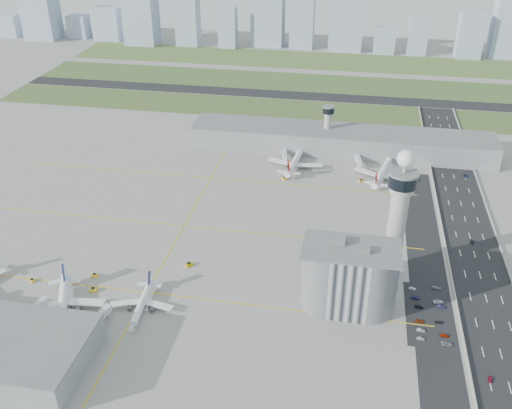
% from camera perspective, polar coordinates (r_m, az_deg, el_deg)
% --- Properties ---
extents(ground, '(1000.00, 1000.00, 0.00)m').
position_cam_1_polar(ground, '(286.28, -1.27, -6.02)').
color(ground, '#9D9A92').
extents(grass_strip_0, '(480.00, 50.00, 0.08)m').
position_cam_1_polar(grass_strip_0, '(487.23, 1.73, 9.57)').
color(grass_strip_0, '#3C5327').
rests_on(grass_strip_0, ground).
extents(grass_strip_1, '(480.00, 60.00, 0.08)m').
position_cam_1_polar(grass_strip_1, '(557.61, 2.94, 12.16)').
color(grass_strip_1, '#48652F').
rests_on(grass_strip_1, ground).
extents(grass_strip_2, '(480.00, 70.00, 0.08)m').
position_cam_1_polar(grass_strip_2, '(633.86, 3.95, 14.28)').
color(grass_strip_2, '#456530').
rests_on(grass_strip_2, ground).
extents(runway, '(480.00, 22.00, 0.10)m').
position_cam_1_polar(runway, '(521.78, 2.36, 10.94)').
color(runway, black).
rests_on(runway, ground).
extents(highway, '(28.00, 500.00, 0.10)m').
position_cam_1_polar(highway, '(290.04, 21.84, -7.97)').
color(highway, black).
rests_on(highway, ground).
extents(barrier_left, '(0.60, 500.00, 1.20)m').
position_cam_1_polar(barrier_left, '(286.81, 19.11, -7.71)').
color(barrier_left, '#9E9E99').
rests_on(barrier_left, ground).
extents(landside_road, '(18.00, 260.00, 0.08)m').
position_cam_1_polar(landside_road, '(277.39, 17.07, -8.89)').
color(landside_road, black).
rests_on(landside_road, ground).
extents(parking_lot, '(20.00, 44.00, 0.10)m').
position_cam_1_polar(parking_lot, '(267.76, 16.85, -10.43)').
color(parking_lot, black).
rests_on(parking_lot, ground).
extents(taxiway_line_h_0, '(260.00, 0.60, 0.01)m').
position_cam_1_polar(taxiway_line_h_0, '(273.18, -10.89, -8.64)').
color(taxiway_line_h_0, yellow).
rests_on(taxiway_line_h_0, ground).
extents(taxiway_line_h_1, '(260.00, 0.60, 0.01)m').
position_cam_1_polar(taxiway_line_h_1, '(319.31, -7.25, -2.14)').
color(taxiway_line_h_1, yellow).
rests_on(taxiway_line_h_1, ground).
extents(taxiway_line_h_2, '(260.00, 0.60, 0.01)m').
position_cam_1_polar(taxiway_line_h_2, '(369.45, -4.58, 2.67)').
color(taxiway_line_h_2, yellow).
rests_on(taxiway_line_h_2, ground).
extents(taxiway_line_v, '(0.60, 260.00, 0.01)m').
position_cam_1_polar(taxiway_line_v, '(319.31, -7.25, -2.14)').
color(taxiway_line_v, yellow).
rests_on(taxiway_line_v, ground).
extents(control_tower, '(14.00, 14.00, 64.50)m').
position_cam_1_polar(control_tower, '(271.08, 14.09, -0.44)').
color(control_tower, '#ADAAA5').
rests_on(control_tower, ground).
extents(secondary_tower, '(8.60, 8.60, 31.90)m').
position_cam_1_polar(secondary_tower, '(406.07, 7.17, 8.00)').
color(secondary_tower, '#ADAAA5').
rests_on(secondary_tower, ground).
extents(admin_building, '(42.00, 24.00, 33.50)m').
position_cam_1_polar(admin_building, '(255.47, 9.29, -7.20)').
color(admin_building, '#B2B2B7').
rests_on(admin_building, ground).
extents(terminal_pier, '(210.00, 32.00, 15.80)m').
position_cam_1_polar(terminal_pier, '(408.01, 8.46, 6.35)').
color(terminal_pier, gray).
rests_on(terminal_pier, ground).
extents(airplane_near_b, '(51.28, 54.72, 12.22)m').
position_cam_1_polar(airplane_near_b, '(267.52, -18.88, -9.19)').
color(airplane_near_b, white).
rests_on(airplane_near_b, ground).
extents(airplane_near_c, '(31.87, 36.56, 9.58)m').
position_cam_1_polar(airplane_near_c, '(260.93, -11.45, -9.47)').
color(airplane_near_c, white).
rests_on(airplane_near_c, ground).
extents(airplane_far_a, '(42.42, 48.31, 12.44)m').
position_cam_1_polar(airplane_far_a, '(382.25, 3.94, 4.69)').
color(airplane_far_a, white).
rests_on(airplane_far_a, ground).
extents(airplane_far_b, '(46.07, 50.90, 12.18)m').
position_cam_1_polar(airplane_far_b, '(375.23, 12.56, 3.50)').
color(airplane_far_b, white).
rests_on(airplane_far_b, ground).
extents(jet_bridge_near_1, '(5.39, 14.31, 5.70)m').
position_cam_1_polar(jet_bridge_near_1, '(267.96, -22.06, -10.72)').
color(jet_bridge_near_1, silver).
rests_on(jet_bridge_near_1, ground).
extents(jet_bridge_near_2, '(5.39, 14.31, 5.70)m').
position_cam_1_polar(jet_bridge_near_2, '(254.65, -16.17, -11.89)').
color(jet_bridge_near_2, silver).
rests_on(jet_bridge_near_2, ground).
extents(jet_bridge_far_0, '(5.39, 14.31, 5.70)m').
position_cam_1_polar(jet_bridge_far_0, '(397.98, 2.81, 5.24)').
color(jet_bridge_far_0, silver).
rests_on(jet_bridge_far_0, ground).
extents(jet_bridge_far_1, '(5.39, 14.31, 5.70)m').
position_cam_1_polar(jet_bridge_far_1, '(395.33, 10.02, 4.63)').
color(jet_bridge_far_1, silver).
rests_on(jet_bridge_far_1, ground).
extents(tug_0, '(3.29, 2.90, 1.59)m').
position_cam_1_polar(tug_0, '(294.72, -21.49, -7.06)').
color(tug_0, gold).
rests_on(tug_0, ground).
extents(tug_1, '(3.36, 2.60, 1.76)m').
position_cam_1_polar(tug_1, '(288.41, -15.85, -6.81)').
color(tug_1, gold).
rests_on(tug_1, ground).
extents(tug_2, '(3.96, 3.20, 2.01)m').
position_cam_1_polar(tug_2, '(279.18, -16.00, -8.17)').
color(tug_2, gold).
rests_on(tug_2, ground).
extents(tug_3, '(3.92, 4.11, 1.97)m').
position_cam_1_polar(tug_3, '(286.66, -6.75, -5.96)').
color(tug_3, '#CDA100').
rests_on(tug_3, ground).
extents(tug_4, '(3.50, 3.38, 1.68)m').
position_cam_1_polar(tug_4, '(366.41, 2.81, 2.64)').
color(tug_4, orange).
rests_on(tug_4, ground).
extents(tug_5, '(3.61, 3.59, 1.75)m').
position_cam_1_polar(tug_5, '(369.50, 10.44, 2.40)').
color(tug_5, orange).
rests_on(tug_5, ground).
extents(car_lot_0, '(3.44, 1.70, 1.13)m').
position_cam_1_polar(car_lot_0, '(253.79, 16.15, -12.75)').
color(car_lot_0, silver).
rests_on(car_lot_0, ground).
extents(car_lot_1, '(3.48, 1.44, 1.12)m').
position_cam_1_polar(car_lot_1, '(257.75, 16.17, -11.98)').
color(car_lot_1, '#A1A6AE').
rests_on(car_lot_1, ground).
extents(car_lot_2, '(4.01, 2.04, 1.09)m').
position_cam_1_polar(car_lot_2, '(262.13, 16.00, -11.14)').
color(car_lot_2, '#913412').
rests_on(car_lot_2, ground).
extents(car_lot_3, '(4.08, 1.98, 1.14)m').
position_cam_1_polar(car_lot_3, '(269.77, 15.99, -9.79)').
color(car_lot_3, black).
rests_on(car_lot_3, ground).
extents(car_lot_4, '(3.92, 1.73, 1.31)m').
position_cam_1_polar(car_lot_4, '(274.26, 15.63, -8.97)').
color(car_lot_4, navy).
rests_on(car_lot_4, ground).
extents(car_lot_5, '(3.47, 1.57, 1.11)m').
position_cam_1_polar(car_lot_5, '(279.64, 15.37, -8.11)').
color(car_lot_5, silver).
rests_on(car_lot_5, ground).
extents(car_lot_6, '(4.71, 2.38, 1.28)m').
position_cam_1_polar(car_lot_6, '(254.28, 18.55, -13.09)').
color(car_lot_6, gray).
rests_on(car_lot_6, ground).
extents(car_lot_7, '(3.85, 1.62, 1.11)m').
position_cam_1_polar(car_lot_7, '(258.10, 18.31, -12.32)').
color(car_lot_7, '#921C05').
rests_on(car_lot_7, ground).
extents(car_lot_8, '(3.37, 1.37, 1.14)m').
position_cam_1_polar(car_lot_8, '(264.00, 17.81, -11.13)').
color(car_lot_8, black).
rests_on(car_lot_8, ground).
extents(car_lot_9, '(3.76, 1.39, 1.23)m').
position_cam_1_polar(car_lot_9, '(272.54, 18.01, -9.69)').
color(car_lot_9, navy).
rests_on(car_lot_9, ground).
extents(car_lot_10, '(4.94, 2.91, 1.29)m').
position_cam_1_polar(car_lot_10, '(274.98, 17.77, -9.24)').
color(car_lot_10, silver).
rests_on(car_lot_10, ground).
extents(car_lot_11, '(4.67, 2.30, 1.31)m').
position_cam_1_polar(car_lot_11, '(283.10, 17.61, -7.95)').
color(car_lot_11, gray).
rests_on(car_lot_11, ground).
extents(car_hw_0, '(1.48, 3.31, 1.10)m').
position_cam_1_polar(car_hw_0, '(245.33, 22.36, -15.87)').
color(car_hw_0, maroon).
rests_on(car_hw_0, ground).
extents(car_hw_1, '(1.25, 3.55, 1.17)m').
position_cam_1_polar(car_hw_1, '(323.14, 20.78, -3.51)').
color(car_hw_1, black).
rests_on(car_hw_1, ground).
extents(car_hw_2, '(1.89, 4.01, 1.11)m').
position_cam_1_polar(car_hw_2, '(393.76, 20.21, 2.70)').
color(car_hw_2, navy).
rests_on(car_hw_2, ground).
extents(car_hw_4, '(1.44, 3.43, 1.16)m').
position_cam_1_polar(car_hw_4, '(444.68, 17.52, 6.24)').
color(car_hw_4, slate).
rests_on(car_hw_4, ground).
extents(skyline_bldg_0, '(24.05, 19.24, 26.50)m').
position_cam_1_polar(skyline_bldg_0, '(791.60, -23.41, 16.12)').
color(skyline_bldg_0, '#9EADC1').
rests_on(skyline_bldg_0, ground).
extents(skyline_bldg_1, '(37.63, 30.10, 65.60)m').
position_cam_1_polar(skyline_bldg_1, '(760.43, -20.78, 17.66)').
color(skyline_bldg_1, '#9EADC1').
rests_on(skyline_bldg_1, ground).
extents(skyline_bldg_2, '(22.81, 18.25, 26.79)m').
position_cam_1_polar(skyline_bldg_2, '(755.95, -17.31, 16.63)').
color(skyline_bldg_2, '#9EADC1').
rests_on(skyline_bldg_2, ground).
extents(skyline_bldg_3, '(32.30, 25.84, 36.93)m').
position_cam_1_polar(skyline_bldg_3, '(739.43, -14.53, 17.14)').
color(skyline_bldg_3, '#9EADC1').
rests_on(skyline_bldg_3, ground).
extents(skyline_bldg_4, '(35.81, 28.65, 60.36)m').
position_cam_1_polar(skyline_bldg_4, '(704.12, -11.43, 17.86)').
color(skyline_bldg_4, '#9EADC1').
rests_on(skyline_bldg_4, ground).
extents(skyline_bldg_5, '(25.49, 20.39, 66.89)m').
position_cam_1_polar(skyline_bldg_5, '(690.05, -6.88, 18.26)').
color(skyline_bldg_5, '#9EADC1').
rests_on(skyline_bldg_5, ground).
extents(skyline_bldg_6, '(20.04, 16.03, 45.20)m').
position_cam_1_polar(skyline_bldg_6, '(678.50, -2.85, 17.29)').
color(skyline_bldg_6, '#9EADC1').
rests_on(skyline_bldg_6, ground).
extents(skyline_bldg_7, '(35.76, 28.61, 61.22)m').
position_cam_1_polar(skyline_bldg_7, '(686.90, 1.21, 18.15)').
color(skyline_bldg_7, '#9EADC1').
rests_on(skyline_bldg_7, ground).
extents(skyline_bldg_8, '(26.33, 21.06, 83.39)m').
position_cam_1_polar(skyline_bldg_8, '(674.45, 4.69, 18.82)').
color(skyline_bldg_8, '#9EADC1').
rests_on(skyline_bldg_8, ground).
extents(skyline_bldg_9, '(36.96, 29.57, 62.11)m').
position_cam_1_polar(skyline_bldg_9, '(674.11, 9.06, 17.64)').
color(skyline_bldg_9, '#9EADC1').
rests_on(skyline_bldg_9, ground).
extents(skyline_bldg_10, '(23.01, 18.41, 27.75)m').
position_cam_1_polar(skyline_bldg_10, '(669.61, 12.72, 15.71)').
color(skyline_bldg_10, '#9EADC1').
rests_on(skyline_bldg_10, ground).
extents(skyline_bldg_11, '(20.22, 16.18, 38.97)m').
position_cam_1_polar(skyline_bldg_11, '(670.25, 15.87, 15.83)').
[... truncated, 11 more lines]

